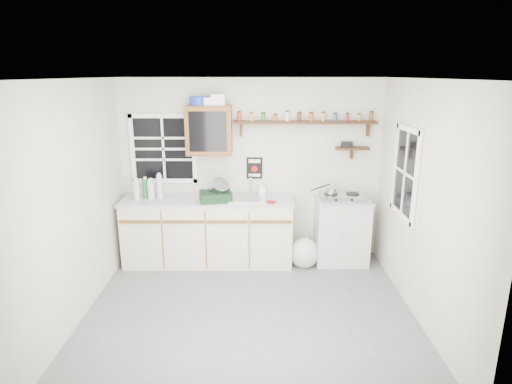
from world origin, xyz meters
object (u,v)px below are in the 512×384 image
at_px(main_cabinet, 208,231).
at_px(upper_cabinet, 209,130).
at_px(dish_rack, 217,194).
at_px(spice_shelf, 305,122).
at_px(hotplate, 342,197).
at_px(right_cabinet, 341,230).

height_order(main_cabinet, upper_cabinet, upper_cabinet).
distance_m(main_cabinet, upper_cabinet, 1.37).
xyz_separation_m(main_cabinet, upper_cabinet, (0.03, 0.14, 1.36)).
distance_m(main_cabinet, dish_rack, 0.58).
xyz_separation_m(spice_shelf, hotplate, (0.51, -0.21, -0.98)).
relative_size(dish_rack, hotplate, 0.78).
relative_size(main_cabinet, hotplate, 3.88).
bearing_deg(upper_cabinet, hotplate, -4.45).
bearing_deg(main_cabinet, hotplate, 0.17).
xyz_separation_m(upper_cabinet, dish_rack, (0.10, -0.24, -0.81)).
distance_m(upper_cabinet, hotplate, 1.99).
distance_m(main_cabinet, right_cabinet, 1.84).
bearing_deg(upper_cabinet, main_cabinet, -103.68).
bearing_deg(spice_shelf, hotplate, -22.24).
height_order(right_cabinet, hotplate, hotplate).
relative_size(main_cabinet, spice_shelf, 1.21).
bearing_deg(spice_shelf, upper_cabinet, -176.88).
height_order(upper_cabinet, dish_rack, upper_cabinet).
bearing_deg(main_cabinet, spice_shelf, 9.28).
bearing_deg(right_cabinet, dish_rack, -175.91).
bearing_deg(dish_rack, hotplate, -7.43).
height_order(main_cabinet, right_cabinet, main_cabinet).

